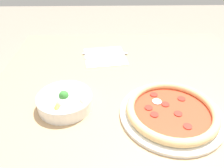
# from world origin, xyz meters

# --- Properties ---
(dining_table) EXTENTS (1.30, 1.05, 0.75)m
(dining_table) POSITION_xyz_m (0.00, 0.00, 0.66)
(dining_table) COLOR tan
(dining_table) RESTS_ON ground_plane
(pizza) EXTENTS (0.33, 0.33, 0.04)m
(pizza) POSITION_xyz_m (-0.02, -0.12, 0.77)
(pizza) COLOR white
(pizza) RESTS_ON dining_table
(bowl) EXTENTS (0.18, 0.18, 0.07)m
(bowl) POSITION_xyz_m (0.03, 0.22, 0.78)
(bowl) COLOR white
(bowl) RESTS_ON dining_table
(napkin) EXTENTS (0.21, 0.21, 0.00)m
(napkin) POSITION_xyz_m (0.38, 0.09, 0.75)
(napkin) COLOR white
(napkin) RESTS_ON dining_table
(fork) EXTENTS (0.02, 0.18, 0.00)m
(fork) POSITION_xyz_m (0.35, 0.09, 0.76)
(fork) COLOR silver
(fork) RESTS_ON napkin
(knife) EXTENTS (0.02, 0.22, 0.01)m
(knife) POSITION_xyz_m (0.41, 0.08, 0.76)
(knife) COLOR silver
(knife) RESTS_ON napkin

